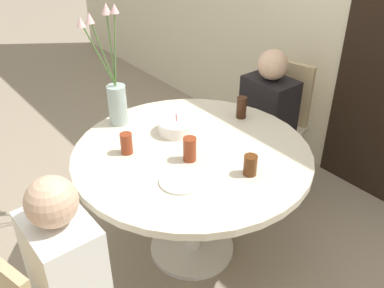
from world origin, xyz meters
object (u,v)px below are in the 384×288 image
Objects in this scene: birthday_cake at (176,127)px; flower_vase at (115,90)px; drink_glass_2 at (126,143)px; side_plate at (181,181)px; drink_glass_0 at (250,165)px; person_boy at (267,126)px; drink_glass_3 at (190,149)px; drink_glass_1 at (242,108)px; person_guest at (70,285)px; chair_right_flank at (277,117)px.

flower_vase is at bearing -146.21° from birthday_cake.
drink_glass_2 is at bearing -21.98° from flower_vase.
drink_glass_0 is (0.16, 0.30, 0.05)m from side_plate.
flower_vase is 1.13m from person_boy.
birthday_cake is at bearing 156.50° from drink_glass_3.
birthday_cake is 0.30m from drink_glass_3.
birthday_cake is 1.58× the size of drink_glass_1.
person_guest is (0.03, -0.62, -0.24)m from side_plate.
drink_glass_1 is at bearing 139.89° from drink_glass_0.
flower_vase is at bearing -106.87° from person_boy.
person_guest is at bearing -64.35° from birthday_cake.
chair_right_flank is 1.31m from drink_glass_2.
person_boy is (-0.02, 1.12, -0.29)m from drink_glass_2.
chair_right_flank is at bearing 92.78° from birthday_cake.
drink_glass_0 is 0.98m from person_boy.
drink_glass_0 is 0.65m from drink_glass_2.
side_plate is (0.40, -0.27, -0.03)m from birthday_cake.
birthday_cake is 0.20× the size of person_guest.
person_boy is 1.73m from person_guest.
flower_vase is 0.76m from drink_glass_1.
drink_glass_0 is 0.10× the size of person_boy.
drink_glass_3 reaches higher than drink_glass_0.
drink_glass_2 is (0.32, -0.13, -0.15)m from flower_vase.
flower_vase is 0.73m from side_plate.
flower_vase is 5.27× the size of drink_glass_3.
person_boy is at bearing 110.82° from side_plate.
drink_glass_0 is 0.59m from drink_glass_1.
drink_glass_2 is at bearing -140.19° from drink_glass_3.
drink_glass_0 is at bearing -40.11° from drink_glass_1.
drink_glass_2 is at bearing 126.80° from person_guest.
drink_glass_3 is (0.32, -1.06, 0.30)m from chair_right_flank.
person_boy is at bearing 126.55° from drink_glass_0.
drink_glass_3 is 0.12× the size of person_guest.
drink_glass_3 is 0.84m from person_guest.
person_boy is (-0.11, 0.37, -0.30)m from drink_glass_1.
birthday_cake is 0.20× the size of person_boy.
side_plate is at bearing -50.50° from drink_glass_3.
person_boy is at bearing 90.45° from birthday_cake.
drink_glass_3 reaches higher than birthday_cake.
side_plate is 0.67m from person_guest.
chair_right_flank is at bearing 92.56° from drink_glass_2.
chair_right_flank is at bearing 110.01° from side_plate.
drink_glass_2 is (0.01, -0.33, 0.02)m from birthday_cake.
drink_glass_2 is 0.89× the size of drink_glass_3.
chair_right_flank is 1.15m from drink_glass_3.
flower_vase is (-0.31, -0.21, 0.17)m from birthday_cake.
chair_right_flank is 4.22× the size of birthday_cake.
drink_glass_2 is at bearing -96.71° from drink_glass_1.
flower_vase is 5.95× the size of drink_glass_2.
drink_glass_0 reaches higher than side_plate.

